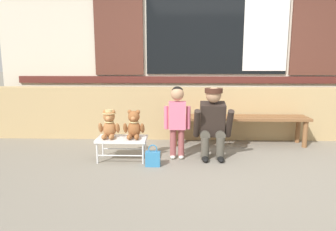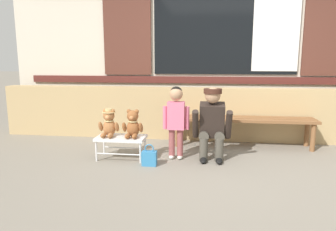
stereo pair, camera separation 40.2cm
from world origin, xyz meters
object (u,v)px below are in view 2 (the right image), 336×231
small_display_bench (121,139)px  wooden_bench_long (243,122)px  adult_crouching (213,123)px  teddy_bear_with_hat (109,123)px  child_standing (176,115)px  teddy_bear_plain (133,125)px  handbag_on_ground (149,158)px

small_display_bench → wooden_bench_long: bearing=26.4°
adult_crouching → teddy_bear_with_hat: bearing=-174.2°
teddy_bear_with_hat → child_standing: bearing=6.3°
wooden_bench_long → teddy_bear_plain: bearing=-151.3°
small_display_bench → child_standing: bearing=7.8°
wooden_bench_long → child_standing: 1.20m
adult_crouching → handbag_on_ground: size_ratio=3.49×
adult_crouching → teddy_bear_plain: bearing=-172.3°
small_display_bench → teddy_bear_with_hat: bearing=179.2°
wooden_bench_long → adult_crouching: 0.83m
small_display_bench → teddy_bear_with_hat: (-0.16, 0.00, 0.21)m
wooden_bench_long → teddy_bear_plain: size_ratio=5.78×
child_standing → wooden_bench_long: bearing=37.6°
wooden_bench_long → small_display_bench: (-1.65, -0.82, -0.11)m
teddy_bear_plain → adult_crouching: (1.03, 0.14, 0.02)m
small_display_bench → teddy_bear_with_hat: size_ratio=1.76×
teddy_bear_with_hat → wooden_bench_long: bearing=24.3°
wooden_bench_long → teddy_bear_with_hat: (-1.81, -0.82, 0.10)m
small_display_bench → child_standing: 0.79m
handbag_on_ground → small_display_bench: bearing=152.3°
teddy_bear_plain → handbag_on_ground: teddy_bear_plain is taller
handbag_on_ground → adult_crouching: bearing=25.1°
wooden_bench_long → adult_crouching: adult_crouching is taller
teddy_bear_plain → handbag_on_ground: (0.26, -0.22, -0.37)m
teddy_bear_with_hat → child_standing: 0.89m
child_standing → teddy_bear_with_hat: bearing=-173.7°
teddy_bear_plain → child_standing: 0.58m
handbag_on_ground → teddy_bear_with_hat: bearing=159.0°
teddy_bear_with_hat → handbag_on_ground: size_ratio=1.34×
child_standing → teddy_bear_plain: bearing=-170.1°
wooden_bench_long → teddy_bear_plain: 1.70m
teddy_bear_with_hat → child_standing: size_ratio=0.38×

